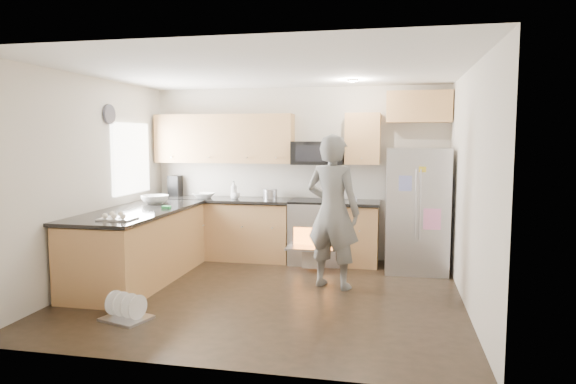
% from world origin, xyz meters
% --- Properties ---
extents(ground, '(4.50, 4.50, 0.00)m').
position_xyz_m(ground, '(0.00, 0.00, 0.00)').
color(ground, black).
rests_on(ground, ground).
extents(room_shell, '(4.54, 4.04, 2.62)m').
position_xyz_m(room_shell, '(-0.04, 0.02, 1.67)').
color(room_shell, beige).
rests_on(room_shell, ground).
extents(back_cabinet_run, '(4.45, 0.64, 2.50)m').
position_xyz_m(back_cabinet_run, '(-0.59, 1.75, 0.96)').
color(back_cabinet_run, '#B18447').
rests_on(back_cabinet_run, ground).
extents(peninsula, '(0.96, 2.36, 1.04)m').
position_xyz_m(peninsula, '(-1.75, 0.25, 0.46)').
color(peninsula, '#B18447').
rests_on(peninsula, ground).
extents(stove_range, '(0.76, 0.97, 1.79)m').
position_xyz_m(stove_range, '(0.35, 1.69, 0.68)').
color(stove_range, '#B7B7BC').
rests_on(stove_range, ground).
extents(refrigerator, '(0.85, 0.68, 1.70)m').
position_xyz_m(refrigerator, '(1.77, 1.45, 0.85)').
color(refrigerator, '#B7B7BC').
rests_on(refrigerator, ground).
extents(person, '(0.80, 0.65, 1.89)m').
position_xyz_m(person, '(0.73, 0.46, 0.94)').
color(person, slate).
rests_on(person, ground).
extents(dish_rack, '(0.54, 0.48, 0.28)m').
position_xyz_m(dish_rack, '(-1.19, -1.11, 0.07)').
color(dish_rack, '#B7B7BC').
rests_on(dish_rack, ground).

